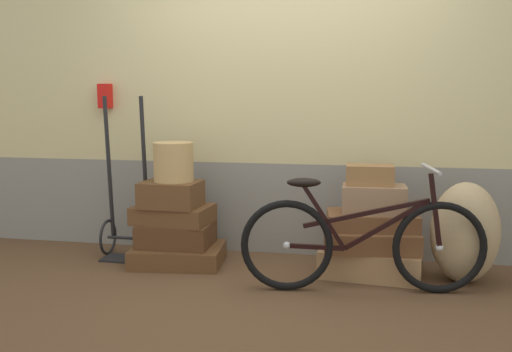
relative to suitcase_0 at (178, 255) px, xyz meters
The scene contains 15 objects.
ground 0.81m from the suitcase_0, 22.35° to the right, with size 10.21×5.20×0.06m, color #513823.
station_building 1.45m from the suitcase_0, 35.60° to the left, with size 8.21×0.74×2.37m.
suitcase_0 is the anchor object (origin of this frame).
suitcase_1 0.16m from the suitcase_0, 127.36° to the left, with size 0.54×0.42×0.17m, color #4C2D19.
suitcase_2 0.31m from the suitcase_0, 143.70° to the left, with size 0.57×0.40×0.13m, color brown.
suitcase_3 0.47m from the suitcase_0, 164.35° to the right, with size 0.43×0.34×0.19m, color brown.
suitcase_4 1.44m from the suitcase_0, ahead, with size 0.70×0.43×0.19m, color #9E754C.
suitcase_5 1.45m from the suitcase_0, ahead, with size 0.66×0.41×0.14m, color brown.
suitcase_6 1.48m from the suitcase_0, ahead, with size 0.63×0.37×0.12m, color brown.
suitcase_7 1.53m from the suitcase_0, ahead, with size 0.44×0.27×0.20m, color #937051.
suitcase_8 1.56m from the suitcase_0, ahead, with size 0.33×0.21×0.14m, color olive.
wicker_basket 0.71m from the suitcase_0, behind, with size 0.30×0.30×0.29m, color tan.
luggage_trolley 0.52m from the suitcase_0, 165.81° to the left, with size 0.38×0.36×1.27m.
burlap_sack 2.08m from the suitcase_0, ahead, with size 0.46×0.39×0.69m, color tan.
bicycle 1.45m from the suitcase_0, 14.97° to the right, with size 1.58×0.46×0.83m.
Camera 1 is at (0.68, -3.78, 1.28)m, focal length 40.67 mm.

